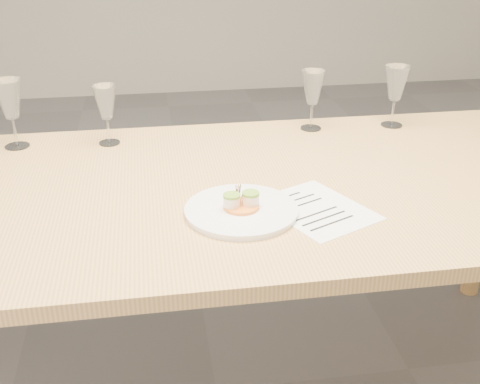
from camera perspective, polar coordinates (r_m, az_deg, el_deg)
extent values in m
cube|color=tan|center=(1.66, -2.68, 0.09)|extent=(2.40, 1.00, 0.04)
cylinder|color=white|center=(1.49, 0.12, -1.82)|extent=(0.28, 0.28, 0.01)
cylinder|color=white|center=(1.49, 0.12, -1.61)|extent=(0.28, 0.28, 0.01)
cylinder|color=orange|center=(1.49, 0.12, -1.41)|extent=(0.09, 0.09, 0.01)
cylinder|color=#F9E8CB|center=(1.47, -0.78, -0.89)|extent=(0.04, 0.04, 0.03)
cylinder|color=#F9E8CB|center=(1.48, 1.02, -0.69)|extent=(0.04, 0.04, 0.03)
cylinder|color=#7EAC2F|center=(1.47, -0.79, -0.33)|extent=(0.04, 0.04, 0.01)
cylinder|color=#7EAC2F|center=(1.48, 1.02, -0.14)|extent=(0.04, 0.04, 0.01)
cylinder|color=tan|center=(1.46, 2.52, -2.20)|extent=(0.04, 0.04, 0.00)
cube|color=white|center=(1.53, 7.30, -1.61)|extent=(0.31, 0.34, 0.00)
cube|color=black|center=(1.58, 4.45, -0.42)|extent=(0.08, 0.04, 0.00)
cube|color=black|center=(1.56, 5.12, -0.82)|extent=(0.13, 0.06, 0.00)
cube|color=black|center=(1.54, 5.80, -1.22)|extent=(0.13, 0.06, 0.00)
cube|color=black|center=(1.50, 7.23, -2.05)|extent=(0.13, 0.06, 0.00)
cube|color=black|center=(1.48, 7.97, -2.48)|extent=(0.13, 0.06, 0.00)
cube|color=black|center=(1.47, 8.73, -2.93)|extent=(0.13, 0.06, 0.00)
cylinder|color=white|center=(2.04, -20.35, 4.10)|extent=(0.08, 0.08, 0.00)
cylinder|color=white|center=(2.02, -20.56, 5.37)|extent=(0.01, 0.01, 0.09)
cone|color=white|center=(1.99, -21.03, 8.23)|extent=(0.09, 0.09, 0.12)
cylinder|color=white|center=(1.98, -12.26, 4.59)|extent=(0.07, 0.07, 0.00)
cylinder|color=white|center=(1.97, -12.38, 5.74)|extent=(0.01, 0.01, 0.08)
cone|color=white|center=(1.94, -12.64, 8.32)|extent=(0.08, 0.08, 0.10)
cylinder|color=white|center=(2.08, 6.72, 6.03)|extent=(0.07, 0.07, 0.00)
cylinder|color=white|center=(2.07, 6.79, 7.21)|extent=(0.01, 0.01, 0.09)
cone|color=white|center=(2.04, 6.93, 9.83)|extent=(0.08, 0.08, 0.11)
cylinder|color=white|center=(2.17, 14.17, 6.19)|extent=(0.07, 0.07, 0.00)
cylinder|color=white|center=(2.15, 14.30, 7.36)|extent=(0.01, 0.01, 0.09)
cone|color=white|center=(2.12, 14.60, 9.97)|extent=(0.08, 0.08, 0.12)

